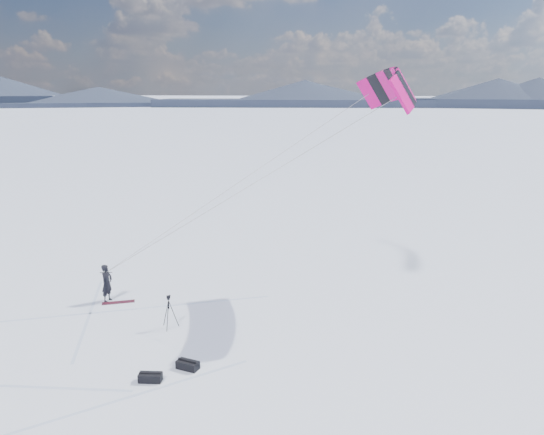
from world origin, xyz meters
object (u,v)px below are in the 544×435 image
(gear_bag_a, at_px, (150,377))
(gear_bag_b, at_px, (188,365))
(snowkiter, at_px, (108,301))
(tripod, at_px, (169,307))
(snowboard, at_px, (118,302))

(gear_bag_a, relative_size, gear_bag_b, 0.98)
(snowkiter, height_order, gear_bag_a, snowkiter)
(snowkiter, relative_size, tripod, 1.25)
(gear_bag_b, bearing_deg, snowboard, 148.83)
(snowboard, relative_size, gear_bag_a, 1.77)
(snowboard, relative_size, gear_bag_b, 1.73)
(snowkiter, xyz_separation_m, snowboard, (0.55, -0.07, 0.02))
(gear_bag_a, xyz_separation_m, gear_bag_b, (0.88, 1.04, 0.00))
(snowkiter, bearing_deg, snowboard, -93.45)
(gear_bag_a, bearing_deg, snowkiter, 119.94)
(snowboard, bearing_deg, snowkiter, 145.72)
(gear_bag_b, bearing_deg, snowkiter, 151.21)
(tripod, bearing_deg, snowboard, 115.03)
(snowkiter, bearing_deg, gear_bag_a, -135.91)
(snowboard, distance_m, tripod, 3.89)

